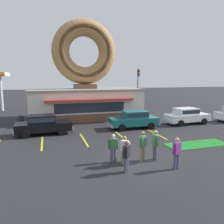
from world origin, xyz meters
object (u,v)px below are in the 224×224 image
at_px(car_teal, 134,119).
at_px(car_black, 43,124).
at_px(pedestrian_blue_sweater_man, 125,149).
at_px(pedestrian_beanie_man, 143,145).
at_px(traffic_light_pole, 138,84).
at_px(putting_flag_pin, 222,137).
at_px(pedestrian_clipboard_woman, 113,147).
at_px(pedestrian_crossing_woman, 155,144).
at_px(golf_ball, 191,145).
at_px(car_white, 187,115).
at_px(pedestrian_leather_jacket_man, 127,155).
at_px(trash_bin, 21,121).
at_px(pedestrian_hooded_kid, 177,152).

bearing_deg(car_teal, car_black, 179.34).
height_order(car_black, pedestrian_blue_sweater_man, car_black).
xyz_separation_m(pedestrian_beanie_man, traffic_light_pole, (7.43, 17.96, 2.78)).
relative_size(putting_flag_pin, pedestrian_blue_sweater_man, 0.35).
relative_size(car_black, pedestrian_clipboard_woman, 2.96).
bearing_deg(pedestrian_crossing_woman, car_teal, 76.31).
relative_size(car_black, pedestrian_blue_sweater_man, 2.95).
relative_size(car_teal, pedestrian_blue_sweater_man, 2.92).
height_order(golf_ball, pedestrian_crossing_woman, pedestrian_crossing_woman).
relative_size(putting_flag_pin, pedestrian_crossing_woman, 0.32).
distance_m(golf_ball, car_black, 11.45).
distance_m(golf_ball, car_white, 7.48).
relative_size(pedestrian_clipboard_woman, pedestrian_crossing_woman, 0.90).
bearing_deg(putting_flag_pin, pedestrian_clipboard_woman, -171.74).
bearing_deg(pedestrian_leather_jacket_man, pedestrian_beanie_man, 40.37).
xyz_separation_m(car_white, pedestrian_leather_jacket_man, (-9.71, -8.90, 0.01)).
relative_size(golf_ball, car_black, 0.01).
relative_size(car_white, trash_bin, 4.75).
bearing_deg(car_black, putting_flag_pin, -26.36).
bearing_deg(golf_ball, trash_bin, 139.70).
bearing_deg(car_teal, pedestrian_blue_sweater_man, -115.58).
height_order(car_teal, pedestrian_blue_sweater_man, car_teal).
xyz_separation_m(putting_flag_pin, car_white, (1.46, 6.22, 0.43)).
bearing_deg(car_white, trash_bin, 166.68).
bearing_deg(car_white, putting_flag_pin, -103.18).
height_order(car_white, pedestrian_clipboard_woman, car_white).
xyz_separation_m(pedestrian_blue_sweater_man, pedestrian_leather_jacket_man, (-0.22, -0.89, 0.02)).
distance_m(pedestrian_clipboard_woman, pedestrian_beanie_man, 1.65).
distance_m(pedestrian_blue_sweater_man, pedestrian_hooded_kid, 2.65).
bearing_deg(pedestrian_blue_sweater_man, car_black, 118.16).
relative_size(car_teal, pedestrian_clipboard_woman, 2.93).
height_order(putting_flag_pin, traffic_light_pole, traffic_light_pole).
xyz_separation_m(car_black, pedestrian_hooded_kid, (6.54, -9.14, 0.04)).
bearing_deg(pedestrian_hooded_kid, pedestrian_leather_jacket_man, 171.48).
bearing_deg(pedestrian_blue_sweater_man, pedestrian_clipboard_woman, 128.80).
height_order(car_black, pedestrian_hooded_kid, pedestrian_hooded_kid).
bearing_deg(pedestrian_hooded_kid, pedestrian_blue_sweater_man, 151.37).
bearing_deg(trash_bin, car_black, -61.55).
bearing_deg(trash_bin, pedestrian_blue_sweater_man, -61.75).
height_order(car_teal, car_black, same).
xyz_separation_m(golf_ball, pedestrian_beanie_man, (-4.28, -1.49, 0.88)).
height_order(golf_ball, pedestrian_leather_jacket_man, pedestrian_leather_jacket_man).
distance_m(golf_ball, car_teal, 6.30).
relative_size(pedestrian_beanie_man, pedestrian_crossing_woman, 0.97).
relative_size(car_black, pedestrian_leather_jacket_man, 2.89).
relative_size(car_white, pedestrian_beanie_man, 2.77).
xyz_separation_m(pedestrian_clipboard_woman, trash_bin, (-5.86, 11.19, -0.36)).
distance_m(car_black, pedestrian_leather_jacket_man, 9.63).
xyz_separation_m(car_white, pedestrian_hooded_kid, (-7.17, -9.28, 0.04)).
distance_m(putting_flag_pin, traffic_light_pole, 16.78).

